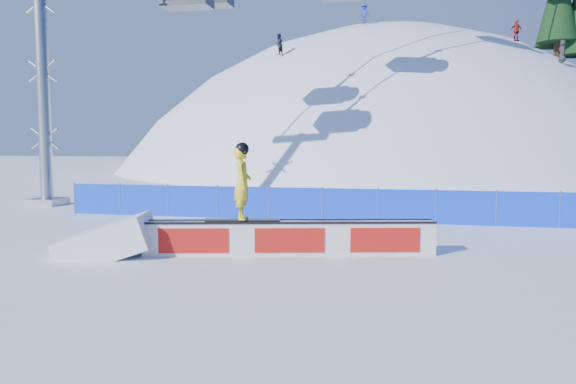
# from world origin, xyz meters

# --- Properties ---
(ground) EXTENTS (160.00, 160.00, 0.00)m
(ground) POSITION_xyz_m (0.00, 0.00, 0.00)
(ground) COLOR white
(ground) RESTS_ON ground
(snow_hill) EXTENTS (64.00, 64.00, 64.00)m
(snow_hill) POSITION_xyz_m (0.00, 42.00, -18.00)
(snow_hill) COLOR white
(snow_hill) RESTS_ON ground
(safety_fence) EXTENTS (22.05, 0.05, 1.30)m
(safety_fence) POSITION_xyz_m (0.00, 4.50, 0.60)
(safety_fence) COLOR #0B35E9
(safety_fence) RESTS_ON ground
(rail_box) EXTENTS (7.32, 2.17, 0.89)m
(rail_box) POSITION_xyz_m (-0.91, -1.73, 0.44)
(rail_box) COLOR silver
(rail_box) RESTS_ON ground
(snow_ramp) EXTENTS (2.68, 2.00, 1.50)m
(snow_ramp) POSITION_xyz_m (-5.41, -2.77, 0.00)
(snow_ramp) COLOR white
(snow_ramp) RESTS_ON ground
(snowboarder) EXTENTS (1.92, 0.76, 1.98)m
(snowboarder) POSITION_xyz_m (-2.06, -1.99, 1.86)
(snowboarder) COLOR black
(snowboarder) RESTS_ON rail_box
(distant_skiers) EXTENTS (21.88, 7.82, 5.98)m
(distant_skiers) POSITION_xyz_m (2.18, 31.53, 11.62)
(distant_skiers) COLOR black
(distant_skiers) RESTS_ON ground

